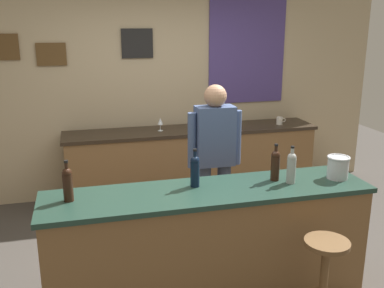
# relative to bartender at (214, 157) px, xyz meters

# --- Properties ---
(ground_plane) EXTENTS (10.00, 10.00, 0.00)m
(ground_plane) POSITION_rel_bartender_xyz_m (-0.28, -0.36, -0.94)
(ground_plane) COLOR #423D38
(back_wall) EXTENTS (6.00, 0.09, 2.80)m
(back_wall) POSITION_rel_bartender_xyz_m (-0.26, 1.67, 0.48)
(back_wall) COLOR tan
(back_wall) RESTS_ON ground_plane
(bar_counter) EXTENTS (2.55, 0.60, 0.92)m
(bar_counter) POSITION_rel_bartender_xyz_m (-0.28, -0.76, -0.47)
(bar_counter) COLOR brown
(bar_counter) RESTS_ON ground_plane
(side_counter) EXTENTS (3.12, 0.56, 0.90)m
(side_counter) POSITION_rel_bartender_xyz_m (0.12, 1.29, -0.48)
(side_counter) COLOR brown
(side_counter) RESTS_ON ground_plane
(bartender) EXTENTS (0.52, 0.21, 1.62)m
(bartender) POSITION_rel_bartender_xyz_m (0.00, 0.00, 0.00)
(bartender) COLOR #384766
(bartender) RESTS_ON ground_plane
(bar_stool) EXTENTS (0.32, 0.32, 0.68)m
(bar_stool) POSITION_rel_bartender_xyz_m (0.42, -1.32, -0.48)
(bar_stool) COLOR brown
(bar_stool) RESTS_ON ground_plane
(wine_bottle_a) EXTENTS (0.07, 0.07, 0.31)m
(wine_bottle_a) POSITION_rel_bartender_xyz_m (-1.32, -0.71, 0.12)
(wine_bottle_a) COLOR black
(wine_bottle_a) RESTS_ON bar_counter
(wine_bottle_b) EXTENTS (0.07, 0.07, 0.31)m
(wine_bottle_b) POSITION_rel_bartender_xyz_m (-0.37, -0.66, 0.12)
(wine_bottle_b) COLOR black
(wine_bottle_b) RESTS_ON bar_counter
(wine_bottle_c) EXTENTS (0.07, 0.07, 0.31)m
(wine_bottle_c) POSITION_rel_bartender_xyz_m (0.30, -0.69, 0.12)
(wine_bottle_c) COLOR black
(wine_bottle_c) RESTS_ON bar_counter
(wine_bottle_d) EXTENTS (0.07, 0.07, 0.31)m
(wine_bottle_d) POSITION_rel_bartender_xyz_m (0.39, -0.78, 0.12)
(wine_bottle_d) COLOR #999E99
(wine_bottle_d) RESTS_ON bar_counter
(ice_bucket) EXTENTS (0.19, 0.19, 0.19)m
(ice_bucket) POSITION_rel_bartender_xyz_m (0.82, -0.78, 0.08)
(ice_bucket) COLOR #B7BABF
(ice_bucket) RESTS_ON bar_counter
(wine_glass_a) EXTENTS (0.07, 0.07, 0.16)m
(wine_glass_a) POSITION_rel_bartender_xyz_m (-0.28, 1.29, 0.07)
(wine_glass_a) COLOR silver
(wine_glass_a) RESTS_ON side_counter
(wine_glass_b) EXTENTS (0.07, 0.07, 0.16)m
(wine_glass_b) POSITION_rel_bartender_xyz_m (0.18, 1.38, 0.07)
(wine_glass_b) COLOR silver
(wine_glass_b) RESTS_ON side_counter
(coffee_mug) EXTENTS (0.12, 0.08, 0.09)m
(coffee_mug) POSITION_rel_bartender_xyz_m (1.26, 1.24, 0.01)
(coffee_mug) COLOR silver
(coffee_mug) RESTS_ON side_counter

